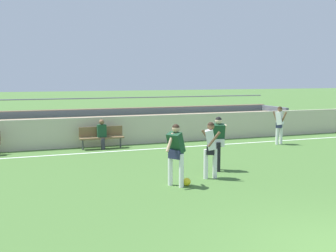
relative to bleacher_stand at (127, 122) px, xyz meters
name	(u,v)px	position (x,y,z in m)	size (l,w,h in m)	color
field_line_sideline	(155,149)	(0.27, -3.60, -0.74)	(44.00, 0.12, 0.01)	white
sideline_wall	(145,129)	(0.27, -2.17, -0.12)	(48.00, 0.16, 1.25)	beige
bleacher_stand	(127,122)	(0.00, 0.00, 0.00)	(16.97, 2.79, 1.88)	#897051
bench_far_right	(101,135)	(-1.78, -2.75, -0.20)	(1.80, 0.40, 0.90)	brown
spectator_seated	(102,132)	(-1.78, -2.87, -0.04)	(0.36, 0.42, 1.21)	#2D2D38
player_white_trailing_run	(211,145)	(0.24, -8.77, 0.23)	(0.47, 0.63, 1.65)	white
player_dark_wide_left	(176,149)	(-1.01, -9.23, 0.27)	(0.71, 0.53, 1.69)	white
player_white_on_ball	(279,122)	(5.71, -4.40, 0.24)	(0.49, 0.59, 1.66)	white
player_dark_pressing_high	(218,139)	(0.90, -7.97, 0.28)	(0.54, 0.42, 1.70)	black
soccer_ball	(187,182)	(-0.71, -9.29, -0.63)	(0.22, 0.22, 0.22)	yellow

